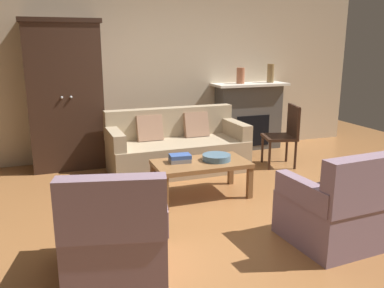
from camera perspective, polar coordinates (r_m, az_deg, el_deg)
The scene contains 14 objects.
ground_plane at distance 4.41m, azimuth 3.68°, elevation -9.45°, with size 9.60×9.60×0.00m, color #9E6638.
back_wall at distance 6.47m, azimuth -5.27°, elevation 10.84°, with size 7.20×0.10×2.80m, color beige.
fireplace at distance 6.90m, azimuth 8.02°, elevation 4.00°, with size 1.26×0.48×1.12m.
armoire at distance 5.97m, azimuth -17.56°, elevation 6.60°, with size 1.06×0.57×2.09m.
couch at distance 5.68m, azimuth -2.19°, elevation -0.64°, with size 1.93×0.88×0.86m.
coffee_table at distance 4.70m, azimuth 1.28°, elevation -3.17°, with size 1.10×0.60×0.42m.
fruit_bowl at distance 4.74m, azimuth 3.51°, elevation -1.91°, with size 0.34×0.34×0.07m, color slate.
book_stack at distance 4.66m, azimuth -1.73°, elevation -2.05°, with size 0.26×0.19×0.09m.
mantel_vase_terracotta at distance 6.71m, azimuth 6.92°, elevation 9.63°, with size 0.13×0.13×0.26m, color #A86042.
mantel_vase_bronze at distance 6.98m, azimuth 11.10°, elevation 9.85°, with size 0.11×0.11×0.31m, color olive.
armchair_near_left at distance 3.24m, azimuth -10.67°, elevation -12.69°, with size 0.92×0.92×0.88m.
armchair_near_right at distance 3.85m, azimuth 19.88°, elevation -8.87°, with size 0.83×0.82×0.88m.
side_chair_wooden at distance 6.00m, azimuth 13.14°, elevation 1.72°, with size 0.53×0.53×0.90m.
dog at distance 4.23m, azimuth -9.99°, elevation -7.14°, with size 0.55×0.32×0.39m.
Camera 1 is at (-1.63, -3.70, 1.76)m, focal length 37.51 mm.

